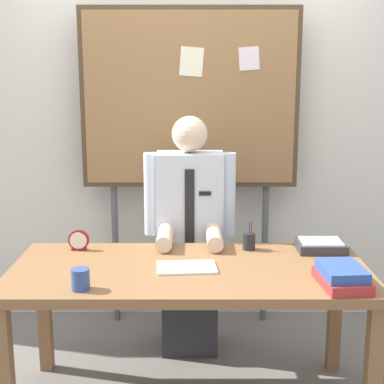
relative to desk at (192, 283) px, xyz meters
The scene contains 10 objects.
back_wall 1.37m from the desk, 90.00° to the left, with size 6.40×0.08×2.70m, color silver.
desk is the anchor object (origin of this frame).
person 0.61m from the desk, 90.00° to the left, with size 0.55×0.56×1.47m.
bulletin_board 1.31m from the desk, 89.99° to the left, with size 1.42×0.09×2.14m.
book_stack 0.76m from the desk, 19.72° to the right, with size 0.22×0.31×0.10m.
open_notebook 0.09m from the desk, 123.86° to the right, with size 0.30×0.19×0.01m, color silver.
desk_clock 0.69m from the desk, 155.22° to the left, with size 0.11×0.04×0.11m.
coffee_mug 0.59m from the desk, 148.77° to the right, with size 0.08×0.08×0.10m, color #334C8C.
pen_holder 0.46m from the desk, 41.46° to the left, with size 0.07×0.07×0.16m.
paper_tray 0.78m from the desk, 20.53° to the left, with size 0.26×0.20×0.06m.
Camera 1 is at (0.01, -2.70, 1.73)m, focal length 52.71 mm.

